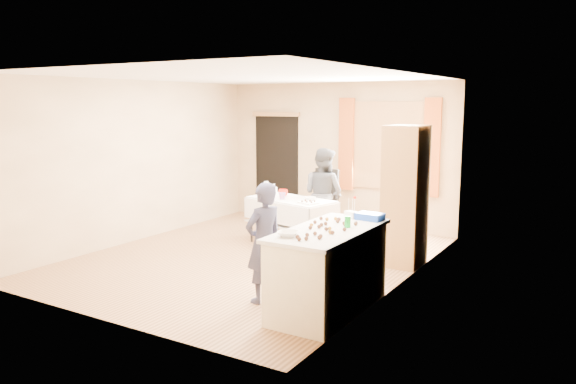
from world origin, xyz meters
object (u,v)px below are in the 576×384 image
Objects in this scene: chair at (321,214)px; woman at (323,194)px; counter at (328,270)px; cabinet at (405,196)px; party_table at (291,218)px; girl at (264,243)px.

chair is 0.60m from woman.
counter is 1.46× the size of chair.
counter is at bearing -56.29° from chair.
counter is at bearing -92.72° from cabinet.
woman reaches higher than chair.
counter is at bearing -38.24° from party_table.
girl is at bearing -170.39° from counter.
girl is at bearing 117.90° from woman.
cabinet is 2.25m from chair.
girl reaches higher than counter.
chair is (-1.87, 1.08, -0.64)m from cabinet.
chair is 3.49m from girl.
party_table is 0.98m from chair.
cabinet is 1.20× the size of counter.
cabinet is 1.96m from party_table.
chair is at bearing 119.02° from counter.
girl reaches higher than chair.
cabinet is at bearing -25.39° from chair.
woman is (0.25, 0.62, 0.31)m from party_table.
girl reaches higher than party_table.
woman reaches higher than counter.
chair is at bearing 101.68° from party_table.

